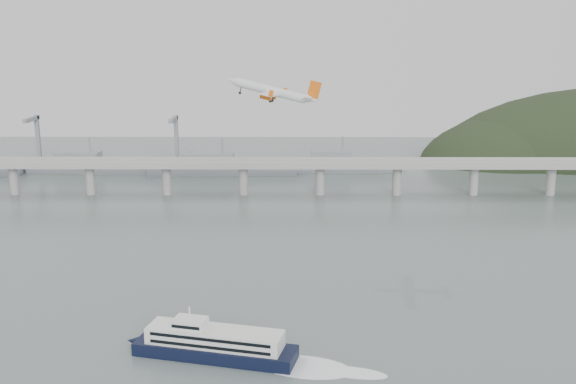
{
  "coord_description": "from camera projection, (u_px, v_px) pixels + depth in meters",
  "views": [
    {
      "loc": [
        1.69,
        -227.95,
        103.02
      ],
      "look_at": [
        0.0,
        55.0,
        36.0
      ],
      "focal_mm": 42.0,
      "sensor_mm": 36.0,
      "label": 1
    }
  ],
  "objects": [
    {
      "name": "ferry",
      "position": [
        215.0,
        344.0,
        218.83
      ],
      "size": [
        86.65,
        30.45,
        16.57
      ],
      "rotation": [
        0.0,
        0.0,
        -0.24
      ],
      "color": "black",
      "rests_on": "ground"
    },
    {
      "name": "ground",
      "position": [
        287.0,
        323.0,
        245.57
      ],
      "size": [
        900.0,
        900.0,
        0.0
      ],
      "primitive_type": "plane",
      "color": "slate",
      "rests_on": "ground"
    },
    {
      "name": "distant_fleet",
      "position": [
        82.0,
        166.0,
        502.97
      ],
      "size": [
        453.0,
        60.9,
        40.0
      ],
      "color": "slate",
      "rests_on": "ground"
    },
    {
      "name": "airliner",
      "position": [
        273.0,
        92.0,
        289.77
      ],
      "size": [
        41.54,
        37.79,
        12.63
      ],
      "rotation": [
        0.05,
        -0.23,
        2.99
      ],
      "color": "silver",
      "rests_on": "ground"
    },
    {
      "name": "bridge",
      "position": [
        288.0,
        168.0,
        436.12
      ],
      "size": [
        800.0,
        22.0,
        23.9
      ],
      "color": "#969693",
      "rests_on": "ground"
    }
  ]
}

